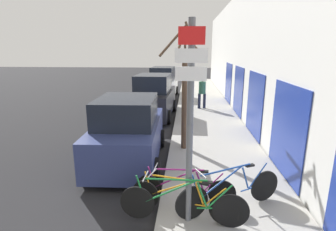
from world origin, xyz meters
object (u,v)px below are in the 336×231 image
(parked_car_0, at_px, (128,133))
(bicycle_2, at_px, (230,191))
(bicycle_0, at_px, (183,204))
(parked_car_1, at_px, (154,98))
(pedestrian_near, at_px, (202,91))
(signpost, at_px, (190,120))
(parked_car_2, at_px, (163,84))
(bicycle_1, at_px, (183,199))
(bicycle_3, at_px, (185,188))
(street_tree, at_px, (185,89))

(parked_car_0, bearing_deg, bicycle_2, -45.79)
(bicycle_0, height_order, parked_car_1, parked_car_1)
(parked_car_0, height_order, pedestrian_near, parked_car_0)
(signpost, xyz_separation_m, parked_car_2, (-1.86, 14.70, -1.22))
(parked_car_0, distance_m, parked_car_2, 11.59)
(parked_car_0, bearing_deg, bicycle_1, -60.98)
(bicycle_3, bearing_deg, pedestrian_near, -0.95)
(signpost, distance_m, bicycle_0, 1.68)
(bicycle_1, height_order, bicycle_3, bicycle_1)
(bicycle_3, bearing_deg, parked_car_1, 16.00)
(parked_car_1, xyz_separation_m, pedestrian_near, (2.59, 1.59, 0.16))
(parked_car_0, relative_size, parked_car_1, 0.95)
(bicycle_0, xyz_separation_m, street_tree, (-0.04, 4.07, 1.65))
(bicycle_0, distance_m, parked_car_0, 3.68)
(bicycle_0, distance_m, street_tree, 4.39)
(street_tree, bearing_deg, parked_car_2, 99.06)
(pedestrian_near, bearing_deg, bicycle_0, -107.57)
(parked_car_1, relative_size, street_tree, 1.05)
(pedestrian_near, bearing_deg, bicycle_2, -102.11)
(bicycle_1, distance_m, pedestrian_near, 10.32)
(bicycle_2, distance_m, parked_car_1, 8.80)
(bicycle_3, relative_size, street_tree, 0.53)
(bicycle_2, distance_m, pedestrian_near, 9.98)
(parked_car_2, bearing_deg, parked_car_0, -86.51)
(signpost, height_order, street_tree, street_tree)
(bicycle_2, bearing_deg, bicycle_3, 53.88)
(bicycle_0, xyz_separation_m, parked_car_1, (-1.70, 8.90, 0.46))
(bicycle_3, height_order, parked_car_1, parked_car_1)
(bicycle_2, distance_m, street_tree, 4.04)
(bicycle_2, xyz_separation_m, parked_car_0, (-2.78, 2.67, 0.38))
(bicycle_0, distance_m, bicycle_3, 0.71)
(bicycle_0, height_order, pedestrian_near, pedestrian_near)
(signpost, xyz_separation_m, bicycle_1, (-0.11, 0.14, -1.71))
(parked_car_1, xyz_separation_m, street_tree, (1.65, -4.83, 1.19))
(signpost, bearing_deg, bicycle_1, 126.97)
(signpost, relative_size, bicycle_3, 1.73)
(bicycle_1, distance_m, bicycle_2, 1.04)
(bicycle_1, xyz_separation_m, pedestrian_near, (0.90, 10.26, 0.66))
(signpost, xyz_separation_m, bicycle_2, (0.89, 0.44, -1.67))
(signpost, height_order, bicycle_0, signpost)
(bicycle_2, relative_size, pedestrian_near, 1.29)
(parked_car_1, height_order, street_tree, street_tree)
(bicycle_3, relative_size, parked_car_1, 0.51)
(parked_car_0, xyz_separation_m, street_tree, (1.73, 0.87, 1.26))
(bicycle_0, distance_m, bicycle_2, 1.13)
(pedestrian_near, bearing_deg, bicycle_3, -107.75)
(bicycle_2, xyz_separation_m, bicycle_3, (-0.97, 0.18, -0.06))
(signpost, xyz_separation_m, bicycle_3, (-0.08, 0.62, -1.72))
(signpost, distance_m, parked_car_0, 3.86)
(signpost, relative_size, bicycle_2, 1.68)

